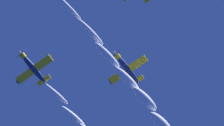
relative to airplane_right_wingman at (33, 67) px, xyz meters
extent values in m
ellipsoid|color=navy|center=(0.28, -0.05, -0.06)|extent=(8.05, 2.70, 2.63)
cylinder|color=yellow|center=(-3.21, 0.59, 0.58)|extent=(1.47, 1.51, 1.49)
cone|color=white|center=(-3.96, 0.73, 0.72)|extent=(1.01, 0.77, 0.76)
cylinder|color=#3F3F47|center=(-3.79, 0.69, 0.69)|extent=(0.98, 2.94, 2.86)
cube|color=yellow|center=(0.48, -0.10, -0.30)|extent=(3.44, 10.11, 1.05)
ellipsoid|color=navy|center=(-0.35, -4.92, -0.01)|extent=(1.14, 0.49, 0.49)
ellipsoid|color=navy|center=(1.31, 4.72, -0.58)|extent=(1.14, 0.49, 0.49)
cube|color=yellow|center=(3.64, -0.66, -0.62)|extent=(1.70, 3.70, 0.52)
cube|color=navy|center=(3.83, -0.66, -0.05)|extent=(1.51, 0.48, 1.53)
ellipsoid|color=#1E232D|center=(0.03, 0.02, 0.48)|extent=(2.01, 1.18, 1.11)
ellipsoid|color=navy|center=(10.58, -17.79, 1.18)|extent=(8.05, 2.70, 2.68)
cylinder|color=yellow|center=(7.09, -17.15, 1.85)|extent=(1.48, 1.50, 1.48)
cone|color=white|center=(6.34, -17.01, 1.99)|extent=(1.01, 0.77, 0.76)
cylinder|color=#3F3F47|center=(6.52, -17.04, 1.96)|extent=(1.00, 2.92, 2.83)
cube|color=yellow|center=(10.78, -17.83, 0.94)|extent=(3.44, 10.12, 0.98)
ellipsoid|color=navy|center=(9.94, -22.65, 1.19)|extent=(1.14, 0.48, 0.49)
ellipsoid|color=navy|center=(11.61, -13.01, 0.70)|extent=(1.14, 0.48, 0.49)
cube|color=yellow|center=(13.94, -18.40, 0.60)|extent=(1.70, 3.70, 0.50)
cube|color=navy|center=(14.13, -18.40, 1.17)|extent=(1.52, 0.47, 1.53)
ellipsoid|color=#1E232D|center=(10.33, -17.72, 1.73)|extent=(2.01, 1.18, 1.12)
ellipsoid|color=white|center=(-8.76, -14.44, -2.05)|extent=(8.27, 2.46, 2.23)
ellipsoid|color=white|center=(-2.35, -15.89, -2.79)|extent=(8.36, 2.73, 2.50)
ellipsoid|color=white|center=(3.37, -16.70, -3.96)|extent=(8.45, 2.99, 2.76)
ellipsoid|color=white|center=(9.98, -17.92, -4.75)|extent=(8.54, 3.26, 3.02)
ellipsoid|color=white|center=(15.52, -19.23, -5.62)|extent=(8.62, 3.53, 3.28)
ellipsoid|color=white|center=(22.11, -19.83, -6.61)|extent=(8.71, 3.79, 3.54)
ellipsoid|color=white|center=(7.40, -1.56, -1.37)|extent=(8.27, 2.46, 2.23)
ellipsoid|color=white|center=(14.02, -2.32, -2.29)|extent=(8.36, 2.73, 2.50)
camera|label=1|loc=(-32.65, -37.03, -87.71)|focal=73.16mm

